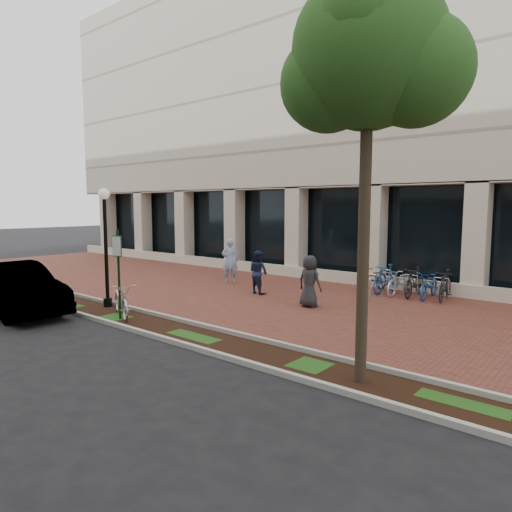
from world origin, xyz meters
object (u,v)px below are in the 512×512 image
Objects in this scene: street_tree at (371,62)px; pedestrian_left at (230,261)px; bike_rack_cluster at (406,282)px; parking_sign at (118,263)px; pedestrian_mid at (258,272)px; pedestrian_right at (309,281)px; bollard at (370,290)px; locked_bicycle at (122,300)px; lamppost at (106,240)px; sedan_near_curb at (15,288)px.

street_tree is 12.72m from pedestrian_left.
bike_rack_cluster is (-2.63, 8.73, -5.37)m from street_tree.
street_tree is at bearing -14.01° from parking_sign.
bike_rack_cluster is (4.52, 3.23, -0.31)m from pedestrian_mid.
pedestrian_mid is at bearing 115.91° from pedestrian_left.
pedestrian_right reaches higher than pedestrian_mid.
bollard is (1.22, 1.97, -0.42)m from pedestrian_right.
pedestrian_mid is at bearing -141.34° from bike_rack_cluster.
locked_bicycle is (-0.25, 0.24, -1.15)m from parking_sign.
bollard is (4.59, 6.99, -1.23)m from parking_sign.
bollard is at bearing 41.09° from parking_sign.
lamppost is 1.09× the size of bike_rack_cluster.
pedestrian_right is (2.78, -0.69, 0.03)m from pedestrian_mid.
bike_rack_cluster is (5.12, 8.94, -1.15)m from parking_sign.
street_tree is 2.08× the size of bike_rack_cluster.
parking_sign is 5.81m from pedestrian_mid.
locked_bicycle is 0.56× the size of bike_rack_cluster.
bollard is 0.18× the size of sedan_near_curb.
parking_sign reaches higher than pedestrian_right.
sedan_near_curb is (-6.62, -6.63, -0.08)m from pedestrian_right.
parking_sign reaches higher than bollard.
lamppost is at bearing 96.57° from locked_bicycle.
parking_sign is 0.68× the size of lamppost.
pedestrian_mid reaches higher than bollard.
sedan_near_curb is (-7.84, -8.60, 0.34)m from bollard.
lamppost is (-1.79, 0.73, 0.54)m from parking_sign.
parking_sign is at bearing 65.54° from pedestrian_left.
pedestrian_right is (5.31, -1.81, -0.10)m from pedestrian_left.
street_tree is 3.72× the size of locked_bicycle.
parking_sign reaches higher than bike_rack_cluster.
locked_bicycle is at bearing -118.56° from bike_rack_cluster.
bollard is 11.64m from sedan_near_curb.
parking_sign is 0.74× the size of bike_rack_cluster.
parking_sign is at bearing -178.40° from street_tree.
parking_sign reaches higher than pedestrian_left.
pedestrian_right is at bearing -42.96° from sedan_near_curb.
pedestrian_mid is 2.86m from pedestrian_right.
street_tree is 1.57× the size of sedan_near_curb.
sedan_near_curb is (-10.99, -1.82, -5.11)m from street_tree.
sedan_near_curb is (-3.84, -7.32, -0.05)m from pedestrian_mid.
parking_sign is 1.33× the size of locked_bicycle.
locked_bicycle is 8.30m from bollard.
bollard is at bearing 114.96° from street_tree.
parking_sign is 1.38× the size of pedestrian_left.
bike_rack_cluster is (6.91, 8.21, -1.70)m from lamppost.
bollard is 2.03m from bike_rack_cluster.
locked_bicycle is at bearing 53.94° from pedestrian_right.
bike_rack_cluster is at bearing 156.37° from pedestrian_left.
bike_rack_cluster is at bearing 106.74° from street_tree.
sedan_near_curb is at bearing -170.57° from street_tree.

